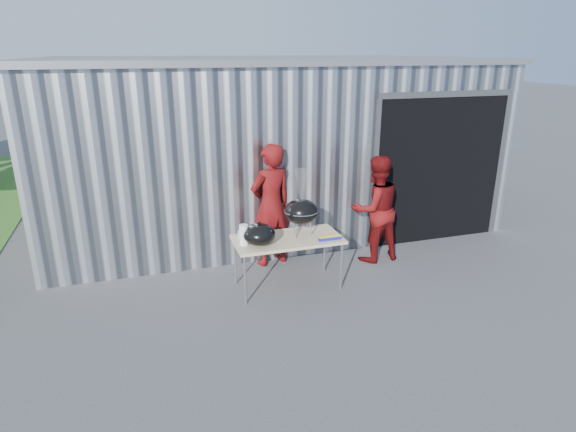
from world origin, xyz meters
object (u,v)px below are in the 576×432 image
object	(u,v)px
kettle_grill	(301,207)
person_bystander	(375,209)
folding_table	(288,241)
person_cook	(271,205)

from	to	relation	value
kettle_grill	person_bystander	size ratio (longest dim) A/B	0.55
folding_table	person_cook	xyz separation A→B (m)	(0.01, 0.87, 0.25)
kettle_grill	person_cook	world-z (taller)	person_cook
folding_table	person_bystander	bearing A→B (deg)	17.52
person_bystander	folding_table	bearing A→B (deg)	13.01
kettle_grill	person_cook	distance (m)	0.86
folding_table	person_cook	size ratio (longest dim) A/B	0.78
kettle_grill	folding_table	bearing A→B (deg)	-163.78
folding_table	person_bystander	xyz separation A→B (m)	(1.61, 0.51, 0.15)
person_cook	person_bystander	world-z (taller)	person_cook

